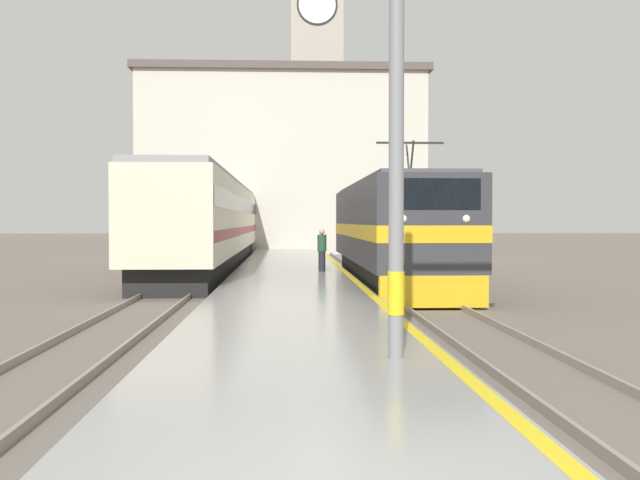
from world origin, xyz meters
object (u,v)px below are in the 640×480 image
(person_on_platform, at_px, (322,249))
(clock_tower, at_px, (316,79))
(locomotive_train, at_px, (392,232))
(passenger_train, at_px, (214,222))
(catenary_mast, at_px, (406,85))

(person_on_platform, height_order, clock_tower, clock_tower)
(locomotive_train, bearing_deg, person_on_platform, 141.37)
(passenger_train, height_order, catenary_mast, catenary_mast)
(person_on_platform, bearing_deg, locomotive_train, -38.63)
(person_on_platform, bearing_deg, catenary_mast, -89.06)
(passenger_train, bearing_deg, person_on_platform, -61.43)
(locomotive_train, bearing_deg, catenary_mast, -97.47)
(catenary_mast, xyz_separation_m, clock_tower, (0.90, 52.37, 9.96))
(catenary_mast, bearing_deg, person_on_platform, 90.94)
(locomotive_train, height_order, catenary_mast, catenary_mast)
(locomotive_train, height_order, clock_tower, clock_tower)
(catenary_mast, relative_size, person_on_platform, 4.65)
(catenary_mast, height_order, clock_tower, clock_tower)
(locomotive_train, xyz_separation_m, person_on_platform, (-2.37, 1.89, -0.67))
(passenger_train, height_order, person_on_platform, passenger_train)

